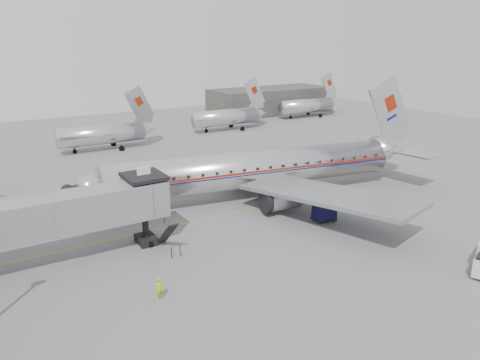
% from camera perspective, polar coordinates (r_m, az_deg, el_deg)
% --- Properties ---
extents(ground, '(160.00, 160.00, 0.00)m').
position_cam_1_polar(ground, '(44.62, 1.66, -6.67)').
color(ground, slate).
rests_on(ground, ground).
extents(hangar, '(30.00, 12.00, 6.00)m').
position_cam_1_polar(hangar, '(116.78, 3.77, 9.66)').
color(hangar, '#353330').
rests_on(hangar, ground).
extents(apron_line, '(60.00, 0.15, 0.01)m').
position_cam_1_polar(apron_line, '(50.79, 0.72, -3.63)').
color(apron_line, gold).
rests_on(apron_line, ground).
extents(jet_bridge, '(21.00, 6.20, 7.10)m').
position_cam_1_polar(jet_bridge, '(40.50, -21.47, -4.06)').
color(jet_bridge, slate).
rests_on(jet_bridge, ground).
extents(distant_aircraft_near, '(16.39, 3.20, 10.26)m').
position_cam_1_polar(distant_aircraft_near, '(80.22, -16.39, 5.43)').
color(distant_aircraft_near, silver).
rests_on(distant_aircraft_near, ground).
extents(distant_aircraft_mid, '(16.39, 3.20, 10.26)m').
position_cam_1_polar(distant_aircraft_mid, '(93.95, -1.62, 7.73)').
color(distant_aircraft_mid, silver).
rests_on(distant_aircraft_mid, ground).
extents(distant_aircraft_far, '(16.39, 3.20, 10.26)m').
position_cam_1_polar(distant_aircraft_far, '(110.96, 8.18, 9.00)').
color(distant_aircraft_far, silver).
rests_on(distant_aircraft_far, ground).
extents(airliner, '(42.53, 39.10, 13.53)m').
position_cam_1_polar(airliner, '(54.03, 2.52, 1.42)').
color(airliner, silver).
rests_on(airliner, ground).
extents(baggage_cart_navy, '(2.42, 1.99, 1.71)m').
position_cam_1_polar(baggage_cart_navy, '(48.28, 10.23, -3.89)').
color(baggage_cart_navy, '#0D0D34').
rests_on(baggage_cart_navy, ground).
extents(baggage_cart_white, '(2.52, 2.26, 1.63)m').
position_cam_1_polar(baggage_cart_white, '(53.32, 11.94, -2.01)').
color(baggage_cart_white, white).
rests_on(baggage_cart_white, ground).
extents(ramp_worker, '(0.70, 0.55, 1.70)m').
position_cam_1_polar(ramp_worker, '(34.47, -9.77, -12.95)').
color(ramp_worker, '#A9CE18').
rests_on(ramp_worker, ground).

